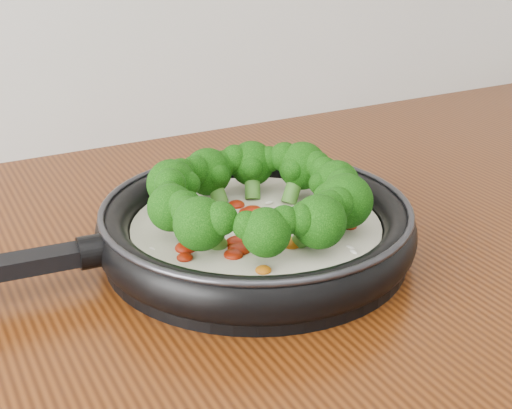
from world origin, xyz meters
TOP-DOWN VIEW (x-y plane):
  - skillet at (0.00, 1.12)m, footprint 0.48×0.32m

SIDE VIEW (x-z plane):
  - skillet at x=0.00m, z-range 0.89..0.98m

